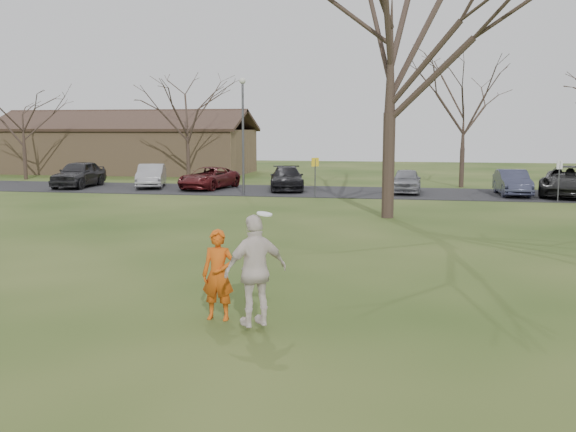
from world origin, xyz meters
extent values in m
plane|color=#1E380F|center=(0.00, 0.00, 0.00)|extent=(120.00, 120.00, 0.00)
cube|color=black|center=(0.00, 25.00, 0.02)|extent=(62.00, 6.50, 0.04)
imported|color=#BF4B0F|center=(-0.64, 0.43, 0.86)|extent=(0.63, 0.42, 1.71)
imported|color=#262528|center=(-17.00, 24.81, 0.84)|extent=(2.20, 4.83, 1.61)
imported|color=#959499|center=(-12.57, 25.47, 0.74)|extent=(2.69, 4.52, 1.41)
imported|color=#4B1113|center=(-8.84, 25.21, 0.68)|extent=(3.01, 4.96, 1.29)
imported|color=black|center=(-4.15, 25.34, 0.71)|extent=(2.79, 4.92, 1.34)
imported|color=gray|center=(2.68, 25.00, 0.71)|extent=(1.69, 3.98, 1.34)
imported|color=#313349|center=(8.27, 24.71, 0.72)|extent=(1.60, 4.20, 1.37)
imported|color=black|center=(11.14, 24.80, 0.83)|extent=(4.12, 6.20, 1.58)
imported|color=silver|center=(0.22, -0.14, 1.10)|extent=(1.21, 1.09, 1.98)
cylinder|color=white|center=(0.37, -0.10, 2.10)|extent=(0.27, 0.27, 0.08)
cube|color=#8C6D4C|center=(-20.00, 38.00, 1.75)|extent=(20.00, 8.00, 3.50)
cube|color=#33231C|center=(-20.00, 35.95, 4.25)|extent=(20.60, 4.40, 1.78)
cube|color=#33231C|center=(-20.00, 40.05, 4.25)|extent=(20.60, 4.40, 1.78)
cube|color=#38281E|center=(-20.00, 38.00, 4.95)|extent=(20.60, 0.45, 0.20)
cylinder|color=#47474C|center=(-6.00, 22.50, 3.00)|extent=(0.12, 0.12, 6.00)
sphere|color=beige|center=(-6.00, 22.50, 6.10)|extent=(0.34, 0.34, 0.34)
cylinder|color=#47474C|center=(-2.00, 22.00, 1.00)|extent=(0.06, 0.06, 2.00)
cube|color=yellow|center=(-2.00, 22.00, 1.85)|extent=(0.35, 0.35, 0.45)
cylinder|color=#47474C|center=(10.00, 22.00, 1.00)|extent=(0.06, 0.06, 2.00)
cube|color=silver|center=(10.00, 22.00, 1.85)|extent=(0.35, 0.35, 0.45)
camera|label=1|loc=(2.80, -10.67, 3.56)|focal=39.46mm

